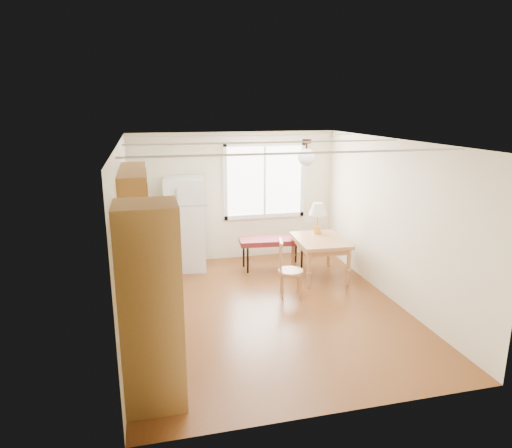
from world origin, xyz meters
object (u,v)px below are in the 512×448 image
object	(u,v)px
dining_table	(320,244)
refrigerator	(186,224)
bench	(273,242)
chair	(285,265)

from	to	relation	value
dining_table	refrigerator	bearing A→B (deg)	158.40
bench	dining_table	distance (m)	0.94
refrigerator	chair	world-z (taller)	refrigerator
refrigerator	bench	distance (m)	1.65
refrigerator	dining_table	bearing A→B (deg)	-16.86
bench	dining_table	world-z (taller)	dining_table
refrigerator	chair	distance (m)	2.24
bench	chair	xyz separation A→B (m)	(-0.16, -1.32, 0.01)
bench	chair	distance (m)	1.33
chair	refrigerator	bearing A→B (deg)	141.15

